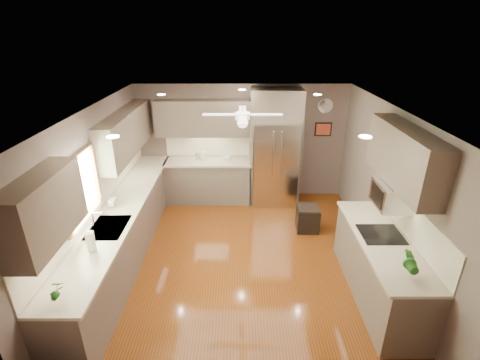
{
  "coord_description": "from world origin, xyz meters",
  "views": [
    {
      "loc": [
        -0.04,
        -4.78,
        3.57
      ],
      "look_at": [
        -0.04,
        0.6,
        1.19
      ],
      "focal_mm": 26.0,
      "sensor_mm": 36.0,
      "label": 1
    }
  ],
  "objects_px": {
    "canister_b": "(197,156)",
    "potted_plant_left": "(55,290)",
    "microwave": "(392,195)",
    "potted_plant_right": "(411,262)",
    "soap_bottle": "(113,201)",
    "paper_towel": "(91,241)",
    "bowl": "(227,160)",
    "refrigerator": "(275,150)",
    "stool": "(308,218)",
    "canister_c": "(203,156)"
  },
  "relations": [
    {
      "from": "canister_b",
      "to": "potted_plant_left",
      "type": "xyz_separation_m",
      "value": [
        -0.99,
        -4.21,
        0.07
      ]
    },
    {
      "from": "microwave",
      "to": "potted_plant_right",
      "type": "bearing_deg",
      "value": -96.76
    },
    {
      "from": "soap_bottle",
      "to": "paper_towel",
      "type": "bearing_deg",
      "value": -84.33
    },
    {
      "from": "bowl",
      "to": "paper_towel",
      "type": "xyz_separation_m",
      "value": [
        -1.61,
        -3.25,
        0.12
      ]
    },
    {
      "from": "soap_bottle",
      "to": "potted_plant_left",
      "type": "relative_size",
      "value": 0.73
    },
    {
      "from": "bowl",
      "to": "microwave",
      "type": "xyz_separation_m",
      "value": [
        2.35,
        -2.73,
        0.52
      ]
    },
    {
      "from": "potted_plant_right",
      "to": "refrigerator",
      "type": "height_order",
      "value": "refrigerator"
    },
    {
      "from": "microwave",
      "to": "stool",
      "type": "xyz_separation_m",
      "value": [
        -0.78,
        1.5,
        -1.24
      ]
    },
    {
      "from": "canister_c",
      "to": "potted_plant_left",
      "type": "bearing_deg",
      "value": -105.05
    },
    {
      "from": "canister_b",
      "to": "soap_bottle",
      "type": "distance_m",
      "value": 2.4
    },
    {
      "from": "soap_bottle",
      "to": "potted_plant_right",
      "type": "height_order",
      "value": "potted_plant_right"
    },
    {
      "from": "canister_c",
      "to": "soap_bottle",
      "type": "height_order",
      "value": "soap_bottle"
    },
    {
      "from": "potted_plant_left",
      "to": "bowl",
      "type": "bearing_deg",
      "value": 68.42
    },
    {
      "from": "soap_bottle",
      "to": "bowl",
      "type": "distance_m",
      "value": 2.7
    },
    {
      "from": "refrigerator",
      "to": "canister_b",
      "type": "bearing_deg",
      "value": 176.61
    },
    {
      "from": "potted_plant_right",
      "to": "bowl",
      "type": "height_order",
      "value": "potted_plant_right"
    },
    {
      "from": "bowl",
      "to": "refrigerator",
      "type": "bearing_deg",
      "value": -1.34
    },
    {
      "from": "potted_plant_right",
      "to": "paper_towel",
      "type": "distance_m",
      "value": 3.87
    },
    {
      "from": "paper_towel",
      "to": "microwave",
      "type": "bearing_deg",
      "value": 7.44
    },
    {
      "from": "bowl",
      "to": "soap_bottle",
      "type": "bearing_deg",
      "value": -130.01
    },
    {
      "from": "paper_towel",
      "to": "canister_c",
      "type": "bearing_deg",
      "value": 71.5
    },
    {
      "from": "soap_bottle",
      "to": "microwave",
      "type": "height_order",
      "value": "microwave"
    },
    {
      "from": "potted_plant_left",
      "to": "microwave",
      "type": "height_order",
      "value": "microwave"
    },
    {
      "from": "refrigerator",
      "to": "microwave",
      "type": "bearing_deg",
      "value": -63.91
    },
    {
      "from": "stool",
      "to": "microwave",
      "type": "bearing_deg",
      "value": -62.54
    },
    {
      "from": "canister_b",
      "to": "refrigerator",
      "type": "height_order",
      "value": "refrigerator"
    },
    {
      "from": "potted_plant_left",
      "to": "stool",
      "type": "distance_m",
      "value": 4.41
    },
    {
      "from": "bowl",
      "to": "stool",
      "type": "bearing_deg",
      "value": -38.16
    },
    {
      "from": "refrigerator",
      "to": "microwave",
      "type": "relative_size",
      "value": 4.45
    },
    {
      "from": "soap_bottle",
      "to": "stool",
      "type": "relative_size",
      "value": 0.43
    },
    {
      "from": "potted_plant_right",
      "to": "soap_bottle",
      "type": "bearing_deg",
      "value": 157.34
    },
    {
      "from": "refrigerator",
      "to": "paper_towel",
      "type": "height_order",
      "value": "refrigerator"
    },
    {
      "from": "bowl",
      "to": "stool",
      "type": "distance_m",
      "value": 2.12
    },
    {
      "from": "canister_b",
      "to": "potted_plant_left",
      "type": "height_order",
      "value": "potted_plant_left"
    },
    {
      "from": "canister_c",
      "to": "stool",
      "type": "bearing_deg",
      "value": -31.94
    },
    {
      "from": "potted_plant_right",
      "to": "potted_plant_left",
      "type": "bearing_deg",
      "value": -173.81
    },
    {
      "from": "canister_b",
      "to": "potted_plant_left",
      "type": "relative_size",
      "value": 0.51
    },
    {
      "from": "potted_plant_right",
      "to": "stool",
      "type": "distance_m",
      "value": 2.72
    },
    {
      "from": "soap_bottle",
      "to": "canister_c",
      "type": "bearing_deg",
      "value": 60.04
    },
    {
      "from": "microwave",
      "to": "paper_towel",
      "type": "bearing_deg",
      "value": -172.56
    },
    {
      "from": "potted_plant_left",
      "to": "potted_plant_right",
      "type": "xyz_separation_m",
      "value": [
        3.87,
        0.42,
        0.03
      ]
    },
    {
      "from": "potted_plant_right",
      "to": "stool",
      "type": "height_order",
      "value": "potted_plant_right"
    },
    {
      "from": "potted_plant_right",
      "to": "microwave",
      "type": "bearing_deg",
      "value": 83.24
    },
    {
      "from": "microwave",
      "to": "stool",
      "type": "distance_m",
      "value": 2.1
    },
    {
      "from": "canister_b",
      "to": "canister_c",
      "type": "relative_size",
      "value": 0.74
    },
    {
      "from": "canister_b",
      "to": "bowl",
      "type": "distance_m",
      "value": 0.65
    },
    {
      "from": "potted_plant_right",
      "to": "refrigerator",
      "type": "distance_m",
      "value": 3.89
    },
    {
      "from": "microwave",
      "to": "paper_towel",
      "type": "xyz_separation_m",
      "value": [
        -3.96,
        -0.52,
        -0.4
      ]
    },
    {
      "from": "microwave",
      "to": "canister_c",
      "type": "bearing_deg",
      "value": 135.6
    },
    {
      "from": "soap_bottle",
      "to": "paper_towel",
      "type": "xyz_separation_m",
      "value": [
        0.12,
        -1.19,
        0.04
      ]
    }
  ]
}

